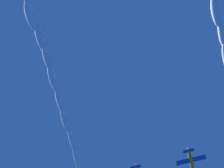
{
  "coord_description": "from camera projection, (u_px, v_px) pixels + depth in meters",
  "views": [
    {
      "loc": [
        -23.09,
        -39.39,
        1.76
      ],
      "look_at": [
        -16.03,
        -22.66,
        82.02
      ],
      "focal_mm": 54.02,
      "sensor_mm": 36.0,
      "label": 1
    }
  ],
  "objects": [
    {
      "name": "airplane_outer_left",
      "position": [
        191.0,
        161.0,
        85.35
      ],
      "size": [
        6.88,
        6.51,
        2.46
      ],
      "color": "orange"
    },
    {
      "name": "smoke_trail_left_wingman",
      "position": [
        41.0,
        39.0,
        81.22
      ],
      "size": [
        36.84,
        46.92,
        3.35
      ],
      "color": "white"
    }
  ]
}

